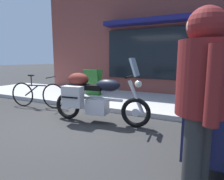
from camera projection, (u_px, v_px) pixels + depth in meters
name	position (u px, v px, depth m)	size (l,w,h in m)	color
ground_plane	(66.00, 124.00, 4.07)	(80.00, 80.00, 0.00)	#2C2C2C
touring_motorcycle	(93.00, 95.00, 4.09)	(2.19, 0.81, 1.38)	black
parked_bicycle	(38.00, 94.00, 5.44)	(1.67, 0.54, 0.94)	black
pedestrian_walking	(201.00, 93.00, 1.48)	(0.48, 0.53, 1.74)	#2E2E2E
sandwich_board_sign	(93.00, 82.00, 6.69)	(0.55, 0.40, 0.88)	#1E511E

